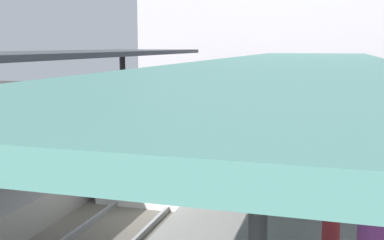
% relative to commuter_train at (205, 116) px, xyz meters
% --- Properties ---
extents(ground_plane, '(80.00, 80.00, 0.00)m').
position_rel_commuter_train_xyz_m(ground_plane, '(0.00, -6.79, -1.73)').
color(ground_plane, '#383835').
extents(platform_left, '(4.40, 28.00, 1.00)m').
position_rel_commuter_train_xyz_m(platform_left, '(-3.80, -6.79, -1.23)').
color(platform_left, gray).
rests_on(platform_left, ground_plane).
extents(platform_right, '(4.40, 28.00, 1.00)m').
position_rel_commuter_train_xyz_m(platform_right, '(3.80, -6.79, -1.23)').
color(platform_right, gray).
rests_on(platform_right, ground_plane).
extents(track_ballast, '(3.20, 28.00, 0.20)m').
position_rel_commuter_train_xyz_m(track_ballast, '(0.00, -6.79, -1.63)').
color(track_ballast, '#59544C').
rests_on(track_ballast, ground_plane).
extents(rail_near_side, '(0.08, 28.00, 0.14)m').
position_rel_commuter_train_xyz_m(rail_near_side, '(-0.72, -6.79, -1.46)').
color(rail_near_side, slate).
rests_on(rail_near_side, track_ballast).
extents(rail_far_side, '(0.08, 28.00, 0.14)m').
position_rel_commuter_train_xyz_m(rail_far_side, '(0.72, -6.79, -1.46)').
color(rail_far_side, slate).
rests_on(rail_far_side, track_ballast).
extents(commuter_train, '(2.78, 12.65, 3.10)m').
position_rel_commuter_train_xyz_m(commuter_train, '(0.00, 0.00, 0.00)').
color(commuter_train, '#472D6B').
rests_on(commuter_train, track_ballast).
extents(canopy_left, '(4.18, 21.00, 3.19)m').
position_rel_commuter_train_xyz_m(canopy_left, '(-3.80, -5.39, 2.35)').
color(canopy_left, '#333335').
rests_on(canopy_left, platform_left).
extents(canopy_right, '(4.18, 21.00, 3.04)m').
position_rel_commuter_train_xyz_m(canopy_right, '(3.80, -5.39, 2.20)').
color(canopy_right, '#333335').
rests_on(canopy_right, platform_right).
extents(platform_bench, '(1.40, 0.41, 0.86)m').
position_rel_commuter_train_xyz_m(platform_bench, '(3.93, -4.35, -0.26)').
color(platform_bench, black).
rests_on(platform_bench, platform_right).
extents(platform_sign, '(0.90, 0.08, 2.21)m').
position_rel_commuter_train_xyz_m(platform_sign, '(3.44, -9.55, 0.90)').
color(platform_sign, '#262628').
rests_on(platform_sign, platform_right).
extents(litter_bin, '(0.44, 0.44, 0.80)m').
position_rel_commuter_train_xyz_m(litter_bin, '(3.15, -1.83, -0.33)').
color(litter_bin, maroon).
rests_on(litter_bin, platform_right).
extents(passenger_mid_platform, '(0.36, 0.36, 1.70)m').
position_rel_commuter_train_xyz_m(passenger_mid_platform, '(4.68, -9.68, 0.15)').
color(passenger_mid_platform, maroon).
rests_on(passenger_mid_platform, platform_right).
extents(station_building_backdrop, '(18.00, 6.00, 11.00)m').
position_rel_commuter_train_xyz_m(station_building_backdrop, '(1.96, 13.21, 3.77)').
color(station_building_backdrop, '#B7B2B7').
rests_on(station_building_backdrop, ground_plane).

